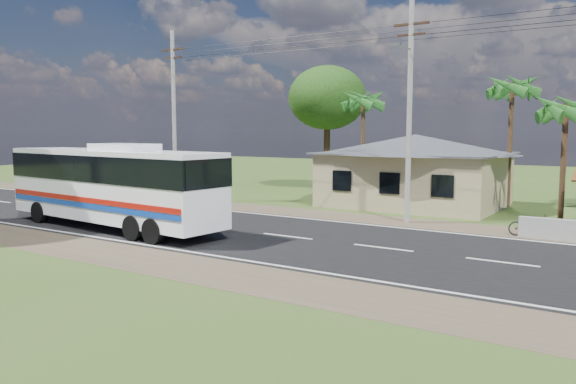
% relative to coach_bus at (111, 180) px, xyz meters
% --- Properties ---
extents(ground, '(120.00, 120.00, 0.00)m').
position_rel_coach_bus_xyz_m(ground, '(8.09, 2.79, -2.31)').
color(ground, '#304B1A').
rests_on(ground, ground).
extents(road, '(120.00, 16.00, 0.03)m').
position_rel_coach_bus_xyz_m(road, '(8.09, 2.79, -2.30)').
color(road, black).
rests_on(road, ground).
extents(house, '(12.40, 10.00, 5.00)m').
position_rel_coach_bus_xyz_m(house, '(9.09, 15.78, 0.33)').
color(house, tan).
rests_on(house, ground).
extents(utility_poles, '(32.80, 2.22, 11.00)m').
position_rel_coach_bus_xyz_m(utility_poles, '(10.76, 9.27, 3.46)').
color(utility_poles, '#9E9E99').
rests_on(utility_poles, ground).
extents(palm_near, '(2.80, 2.80, 6.70)m').
position_rel_coach_bus_xyz_m(palm_near, '(17.59, 13.79, 3.40)').
color(palm_near, '#47301E').
rests_on(palm_near, ground).
extents(palm_mid, '(2.80, 2.80, 8.20)m').
position_rel_coach_bus_xyz_m(palm_mid, '(14.09, 18.29, 4.85)').
color(palm_mid, '#47301E').
rests_on(palm_mid, ground).
extents(palm_far, '(2.80, 2.80, 7.70)m').
position_rel_coach_bus_xyz_m(palm_far, '(4.09, 18.79, 4.37)').
color(palm_far, '#47301E').
rests_on(palm_far, ground).
extents(tree_behind_house, '(6.00, 6.00, 9.61)m').
position_rel_coach_bus_xyz_m(tree_behind_house, '(0.09, 20.79, 4.81)').
color(tree_behind_house, '#47301E').
rests_on(tree_behind_house, ground).
extents(coach_bus, '(13.19, 3.80, 4.04)m').
position_rel_coach_bus_xyz_m(coach_bus, '(0.00, 0.00, 0.00)').
color(coach_bus, white).
rests_on(coach_bus, ground).
extents(motorcycle, '(2.00, 1.01, 1.00)m').
position_rel_coach_bus_xyz_m(motorcycle, '(17.08, 8.59, -1.81)').
color(motorcycle, black).
rests_on(motorcycle, ground).
extents(small_car, '(3.10, 4.56, 1.44)m').
position_rel_coach_bus_xyz_m(small_car, '(-4.21, 5.60, -1.59)').
color(small_car, '#333335').
rests_on(small_car, ground).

